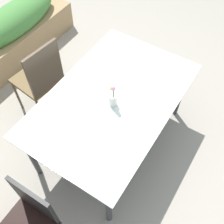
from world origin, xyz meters
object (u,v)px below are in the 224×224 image
object	(u,v)px
chair_far_side	(40,77)
dining_table	(112,102)
flower_vase	(113,98)
chair_end_left	(29,221)

from	to	relation	value
chair_far_side	dining_table	bearing A→B (deg)	-81.45
dining_table	flower_vase	distance (m)	0.18
dining_table	flower_vase	bearing A→B (deg)	-140.40
chair_end_left	dining_table	bearing A→B (deg)	-90.78
dining_table	chair_far_side	size ratio (longest dim) A/B	1.64
chair_end_left	flower_vase	size ratio (longest dim) A/B	3.40
flower_vase	chair_far_side	bearing A→B (deg)	88.54
dining_table	chair_end_left	distance (m)	1.22
dining_table	flower_vase	size ratio (longest dim) A/B	6.33
chair_far_side	flower_vase	xyz separation A→B (m)	(-0.02, -0.94, 0.29)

